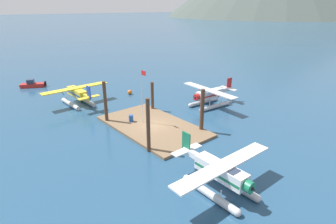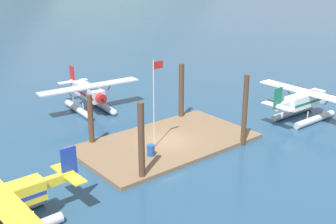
{
  "view_description": "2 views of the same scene",
  "coord_description": "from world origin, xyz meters",
  "px_view_note": "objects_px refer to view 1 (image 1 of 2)",
  "views": [
    {
      "loc": [
        25.45,
        -19.19,
        14.4
      ],
      "look_at": [
        1.19,
        1.57,
        2.03
      ],
      "focal_mm": 29.17,
      "sensor_mm": 36.0,
      "label": 1
    },
    {
      "loc": [
        -20.29,
        -24.8,
        14.0
      ],
      "look_at": [
        1.03,
        1.1,
        2.28
      ],
      "focal_mm": 45.24,
      "sensor_mm": 36.0,
      "label": 2
    }
  ],
  "objects_px": {
    "flagpole": "(142,91)",
    "mooring_buoy": "(130,92)",
    "seaplane_white_stbd_aft": "(221,175)",
    "fuel_drum": "(131,118)",
    "boat_red_open_sw": "(32,85)",
    "seaplane_silver_bow_centre": "(210,96)",
    "seaplane_yellow_port_aft": "(77,95)"
  },
  "relations": [
    {
      "from": "seaplane_white_stbd_aft",
      "to": "seaplane_silver_bow_centre",
      "type": "bearing_deg",
      "value": 133.73
    },
    {
      "from": "fuel_drum",
      "to": "seaplane_white_stbd_aft",
      "type": "distance_m",
      "value": 16.81
    },
    {
      "from": "seaplane_white_stbd_aft",
      "to": "boat_red_open_sw",
      "type": "bearing_deg",
      "value": -176.69
    },
    {
      "from": "fuel_drum",
      "to": "seaplane_yellow_port_aft",
      "type": "bearing_deg",
      "value": -169.78
    },
    {
      "from": "fuel_drum",
      "to": "mooring_buoy",
      "type": "xyz_separation_m",
      "value": [
        -10.97,
        6.93,
        -0.35
      ]
    },
    {
      "from": "seaplane_white_stbd_aft",
      "to": "flagpole",
      "type": "bearing_deg",
      "value": 167.92
    },
    {
      "from": "fuel_drum",
      "to": "boat_red_open_sw",
      "type": "relative_size",
      "value": 0.2
    },
    {
      "from": "flagpole",
      "to": "mooring_buoy",
      "type": "distance_m",
      "value": 14.21
    },
    {
      "from": "seaplane_silver_bow_centre",
      "to": "flagpole",
      "type": "bearing_deg",
      "value": -94.17
    },
    {
      "from": "fuel_drum",
      "to": "seaplane_yellow_port_aft",
      "type": "height_order",
      "value": "seaplane_yellow_port_aft"
    },
    {
      "from": "flagpole",
      "to": "fuel_drum",
      "type": "distance_m",
      "value": 4.21
    },
    {
      "from": "seaplane_white_stbd_aft",
      "to": "seaplane_yellow_port_aft",
      "type": "xyz_separation_m",
      "value": [
        -28.48,
        0.08,
        0.0
      ]
    },
    {
      "from": "mooring_buoy",
      "to": "boat_red_open_sw",
      "type": "xyz_separation_m",
      "value": [
        -16.04,
        -11.67,
        0.1
      ]
    },
    {
      "from": "mooring_buoy",
      "to": "seaplane_white_stbd_aft",
      "type": "xyz_separation_m",
      "value": [
        27.61,
        -9.15,
        1.19
      ]
    },
    {
      "from": "fuel_drum",
      "to": "boat_red_open_sw",
      "type": "height_order",
      "value": "boat_red_open_sw"
    },
    {
      "from": "mooring_buoy",
      "to": "seaplane_yellow_port_aft",
      "type": "relative_size",
      "value": 0.07
    },
    {
      "from": "seaplane_yellow_port_aft",
      "to": "boat_red_open_sw",
      "type": "xyz_separation_m",
      "value": [
        -15.17,
        -2.6,
        -1.09
      ]
    },
    {
      "from": "fuel_drum",
      "to": "seaplane_silver_bow_centre",
      "type": "distance_m",
      "value": 13.16
    },
    {
      "from": "flagpole",
      "to": "seaplane_silver_bow_centre",
      "type": "height_order",
      "value": "flagpole"
    },
    {
      "from": "seaplane_yellow_port_aft",
      "to": "flagpole",
      "type": "bearing_deg",
      "value": 13.77
    },
    {
      "from": "flagpole",
      "to": "seaplane_white_stbd_aft",
      "type": "distance_m",
      "value": 16.01
    },
    {
      "from": "seaplane_silver_bow_centre",
      "to": "seaplane_yellow_port_aft",
      "type": "relative_size",
      "value": 1.01
    },
    {
      "from": "seaplane_white_stbd_aft",
      "to": "seaplane_silver_bow_centre",
      "type": "xyz_separation_m",
      "value": [
        -14.51,
        15.17,
        0.0
      ]
    },
    {
      "from": "flagpole",
      "to": "seaplane_white_stbd_aft",
      "type": "bearing_deg",
      "value": -12.08
    },
    {
      "from": "mooring_buoy",
      "to": "seaplane_white_stbd_aft",
      "type": "height_order",
      "value": "seaplane_white_stbd_aft"
    },
    {
      "from": "boat_red_open_sw",
      "to": "mooring_buoy",
      "type": "bearing_deg",
      "value": 36.05
    },
    {
      "from": "mooring_buoy",
      "to": "boat_red_open_sw",
      "type": "distance_m",
      "value": 19.84
    },
    {
      "from": "flagpole",
      "to": "boat_red_open_sw",
      "type": "xyz_separation_m",
      "value": [
        -28.28,
        -5.82,
        -4.12
      ]
    },
    {
      "from": "fuel_drum",
      "to": "mooring_buoy",
      "type": "relative_size",
      "value": 1.13
    },
    {
      "from": "seaplane_silver_bow_centre",
      "to": "mooring_buoy",
      "type": "bearing_deg",
      "value": -155.32
    },
    {
      "from": "seaplane_white_stbd_aft",
      "to": "fuel_drum",
      "type": "bearing_deg",
      "value": 172.43
    },
    {
      "from": "mooring_buoy",
      "to": "flagpole",
      "type": "bearing_deg",
      "value": -25.57
    }
  ]
}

